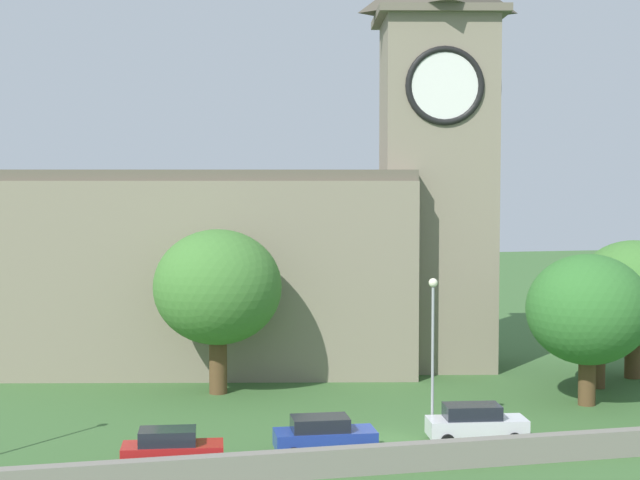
# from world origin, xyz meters

# --- Properties ---
(ground_plane) EXTENTS (200.00, 200.00, 0.00)m
(ground_plane) POSITION_xyz_m (0.00, 15.00, 0.00)
(ground_plane) COLOR #3D6633
(church) EXTENTS (35.11, 17.44, 27.62)m
(church) POSITION_xyz_m (-2.18, 20.54, 8.53)
(church) COLOR gray
(church) RESTS_ON ground
(quay_barrier) EXTENTS (58.49, 0.70, 1.21)m
(quay_barrier) POSITION_xyz_m (0.00, -5.18, 0.60)
(quay_barrier) COLOR gray
(quay_barrier) RESTS_ON ground
(car_red) EXTENTS (4.56, 2.48, 1.82)m
(car_red) POSITION_xyz_m (-10.43, -2.77, 0.92)
(car_red) COLOR red
(car_red) RESTS_ON ground
(car_blue) EXTENTS (4.76, 2.48, 1.75)m
(car_blue) POSITION_xyz_m (-3.40, -1.80, 0.89)
(car_blue) COLOR #233D9E
(car_blue) RESTS_ON ground
(car_white) EXTENTS (4.93, 2.63, 1.85)m
(car_white) POSITION_xyz_m (4.16, -1.48, 0.94)
(car_white) COLOR silver
(car_white) RESTS_ON ground
(streetlamp_west_mid) EXTENTS (0.44, 0.44, 7.83)m
(streetlamp_west_mid) POSITION_xyz_m (2.46, -0.11, 5.14)
(streetlamp_west_mid) COLOR #9EA0A5
(streetlamp_west_mid) RESTS_ON ground
(tree_riverside_east) EXTENTS (5.69, 5.69, 7.11)m
(tree_riverside_east) POSITION_xyz_m (16.16, 8.54, 4.51)
(tree_riverside_east) COLOR brown
(tree_riverside_east) RESTS_ON ground
(tree_by_tower) EXTENTS (6.87, 6.87, 8.48)m
(tree_by_tower) POSITION_xyz_m (13.25, 4.57, 5.36)
(tree_by_tower) COLOR brown
(tree_by_tower) RESTS_ON ground
(tree_riverside_west) EXTENTS (7.43, 7.43, 8.77)m
(tree_riverside_west) POSITION_xyz_m (19.83, 10.87, 5.40)
(tree_riverside_west) COLOR brown
(tree_riverside_west) RESTS_ON ground
(tree_churchyard) EXTENTS (7.53, 7.53, 9.70)m
(tree_churchyard) POSITION_xyz_m (-6.41, 12.33, 6.26)
(tree_churchyard) COLOR brown
(tree_churchyard) RESTS_ON ground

